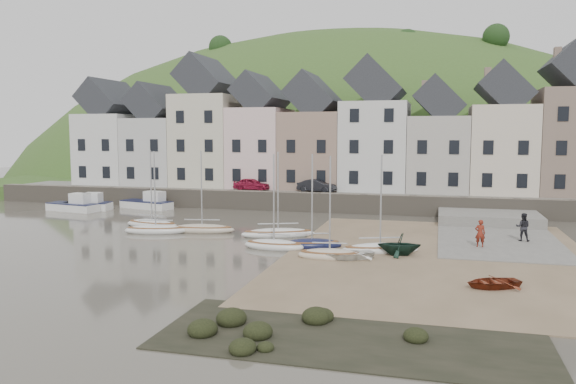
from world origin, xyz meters
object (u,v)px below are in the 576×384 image
(rowboat_white, at_px, (349,254))
(rowboat_red, at_px, (493,282))
(rowboat_green, at_px, (399,244))
(car_right, at_px, (317,186))
(person_dark, at_px, (523,227))
(car_left, at_px, (252,184))
(sailboat_0, at_px, (152,224))
(person_red, at_px, (480,233))

(rowboat_white, relative_size, rowboat_red, 1.10)
(rowboat_green, height_order, car_right, car_right)
(person_dark, bearing_deg, car_left, -21.40)
(sailboat_0, relative_size, rowboat_white, 2.16)
(rowboat_white, distance_m, person_dark, 13.42)
(rowboat_white, bearing_deg, person_red, 95.20)
(rowboat_white, relative_size, car_right, 0.76)
(rowboat_green, height_order, person_dark, person_dark)
(sailboat_0, relative_size, rowboat_red, 2.37)
(rowboat_white, distance_m, rowboat_green, 3.29)
(car_left, bearing_deg, person_red, -126.78)
(rowboat_green, bearing_deg, person_red, 118.57)
(rowboat_white, height_order, car_right, car_right)
(person_red, height_order, person_dark, person_dark)
(car_right, bearing_deg, person_dark, -118.94)
(rowboat_green, bearing_deg, person_dark, 121.63)
(sailboat_0, height_order, rowboat_white, sailboat_0)
(rowboat_white, relative_size, rowboat_green, 1.14)
(rowboat_white, distance_m, car_right, 22.97)
(car_left, relative_size, car_right, 0.97)
(rowboat_red, relative_size, person_dark, 1.40)
(person_dark, xyz_separation_m, car_right, (-17.23, 13.64, 1.16))
(sailboat_0, xyz_separation_m, person_red, (24.51, -2.06, 0.74))
(car_right, bearing_deg, car_left, 99.44)
(person_dark, xyz_separation_m, car_left, (-24.02, 13.64, 1.16))
(rowboat_green, height_order, person_red, person_red)
(person_dark, relative_size, car_left, 0.51)
(rowboat_green, bearing_deg, car_left, -149.19)
(person_red, height_order, car_left, car_left)
(rowboat_green, xyz_separation_m, car_right, (-9.41, 20.12, 1.50))
(sailboat_0, distance_m, car_right, 17.81)
(person_red, bearing_deg, car_right, -51.66)
(sailboat_0, bearing_deg, car_left, 76.64)
(rowboat_green, xyz_separation_m, car_left, (-16.20, 20.12, 1.50))
(rowboat_green, xyz_separation_m, rowboat_red, (4.83, -6.17, -0.40))
(car_left, bearing_deg, rowboat_green, -139.87)
(person_dark, distance_m, car_right, 22.01)
(rowboat_red, xyz_separation_m, person_red, (0.04, 9.79, 0.67))
(car_left, xyz_separation_m, car_right, (6.79, 0.00, -0.00))
(rowboat_white, xyz_separation_m, person_red, (7.62, 5.40, 0.64))
(rowboat_green, relative_size, car_right, 0.67)
(person_red, xyz_separation_m, person_dark, (2.94, 2.86, 0.07))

